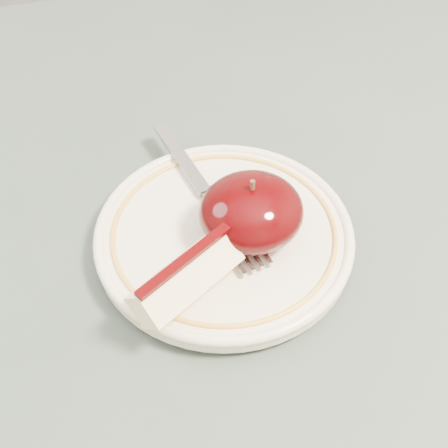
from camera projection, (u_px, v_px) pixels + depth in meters
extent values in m
cylinder|color=brown|center=(362.00, 180.00, 1.14)|extent=(0.05, 0.05, 0.71)
cube|color=#3D4B43|center=(190.00, 267.00, 0.54)|extent=(0.90, 0.90, 0.04)
cylinder|color=#EDE1C7|center=(224.00, 244.00, 0.52)|extent=(0.12, 0.12, 0.01)
cylinder|color=#EDE1C7|center=(224.00, 237.00, 0.52)|extent=(0.21, 0.21, 0.01)
torus|color=#EDE1C7|center=(224.00, 233.00, 0.51)|extent=(0.21, 0.21, 0.01)
torus|color=gold|center=(224.00, 232.00, 0.51)|extent=(0.19, 0.19, 0.00)
ellipsoid|color=black|center=(251.00, 212.00, 0.49)|extent=(0.08, 0.08, 0.05)
cylinder|color=#472D19|center=(252.00, 186.00, 0.47)|extent=(0.00, 0.00, 0.01)
cube|color=#FAEEB8|center=(186.00, 278.00, 0.46)|extent=(0.09, 0.08, 0.04)
cube|color=#330103|center=(185.00, 260.00, 0.44)|extent=(0.08, 0.05, 0.00)
cube|color=#93959B|center=(182.00, 158.00, 0.56)|extent=(0.03, 0.10, 0.00)
cube|color=#93959B|center=(213.00, 204.00, 0.53)|extent=(0.01, 0.03, 0.00)
cube|color=#93959B|center=(228.00, 225.00, 0.51)|extent=(0.03, 0.03, 0.00)
cube|color=#93959B|center=(258.00, 246.00, 0.50)|extent=(0.01, 0.04, 0.00)
cube|color=#93959B|center=(250.00, 249.00, 0.49)|extent=(0.01, 0.04, 0.00)
cube|color=#93959B|center=(241.00, 253.00, 0.49)|extent=(0.01, 0.04, 0.00)
cube|color=#93959B|center=(232.00, 256.00, 0.49)|extent=(0.01, 0.04, 0.00)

